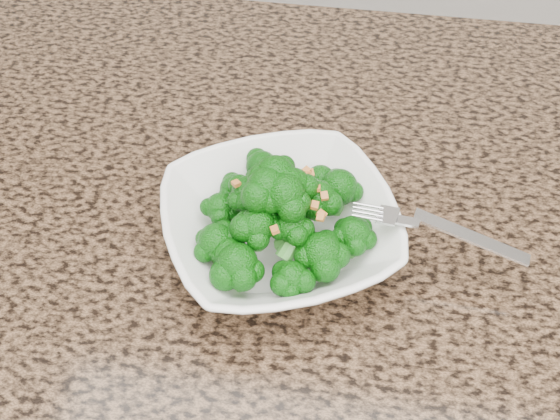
# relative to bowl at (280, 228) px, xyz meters

# --- Properties ---
(granite_counter) EXTENTS (1.64, 1.04, 0.03)m
(granite_counter) POSITION_rel_bowl_xyz_m (0.00, -0.09, -0.04)
(granite_counter) COLOR brown
(granite_counter) RESTS_ON cabinet
(bowl) EXTENTS (0.28, 0.28, 0.05)m
(bowl) POSITION_rel_bowl_xyz_m (0.00, 0.00, 0.00)
(bowl) COLOR white
(bowl) RESTS_ON granite_counter
(broccoli_pile) EXTENTS (0.18, 0.18, 0.06)m
(broccoli_pile) POSITION_rel_bowl_xyz_m (0.00, 0.00, 0.06)
(broccoli_pile) COLOR #0C5709
(broccoli_pile) RESTS_ON bowl
(garlic_topping) EXTENTS (0.11, 0.11, 0.01)m
(garlic_topping) POSITION_rel_bowl_xyz_m (0.00, 0.00, 0.09)
(garlic_topping) COLOR orange
(garlic_topping) RESTS_ON broccoli_pile
(fork) EXTENTS (0.18, 0.06, 0.01)m
(fork) POSITION_rel_bowl_xyz_m (0.12, -0.00, 0.03)
(fork) COLOR silver
(fork) RESTS_ON bowl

